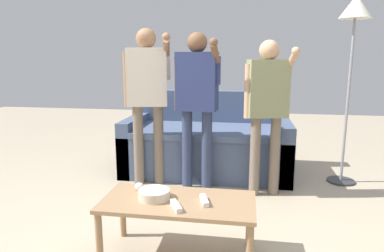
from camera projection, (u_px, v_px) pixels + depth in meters
name	position (u px, v px, depth m)	size (l,w,h in m)	color
ground_plane	(190.00, 243.00, 2.43)	(12.00, 12.00, 0.00)	tan
couch	(208.00, 144.00, 3.96)	(1.81, 0.95, 0.89)	#475675
coffee_table	(178.00, 208.00, 2.20)	(0.97, 0.47, 0.39)	#997551
snack_bowl	(154.00, 194.00, 2.21)	(0.20, 0.20, 0.06)	beige
game_remote_nunchuk	(139.00, 186.00, 2.36)	(0.06, 0.09, 0.05)	white
floor_lamp	(354.00, 25.00, 3.32)	(0.31, 0.31, 1.87)	#2D2D33
player_left	(147.00, 89.00, 3.40)	(0.49, 0.31, 1.56)	#756656
player_center	(197.00, 93.00, 3.25)	(0.44, 0.34, 1.51)	#2D3856
player_right	(267.00, 100.00, 3.13)	(0.45, 0.29, 1.44)	#756656
game_remote_wand_near	(176.00, 206.00, 2.07)	(0.10, 0.15, 0.03)	white
game_remote_wand_far	(204.00, 200.00, 2.15)	(0.08, 0.16, 0.03)	white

